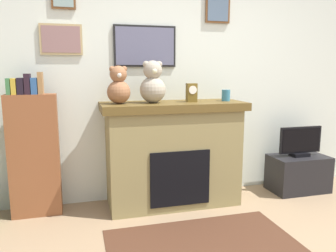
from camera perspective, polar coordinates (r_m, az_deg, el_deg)
name	(u,v)px	position (r m, az deg, el deg)	size (l,w,h in m)	color
back_wall	(182,80)	(3.78, 2.36, 7.86)	(5.20, 0.15, 2.60)	silver
fireplace	(173,153)	(3.51, 0.85, -4.68)	(1.48, 0.59, 1.09)	olive
bookshelf	(34,152)	(3.46, -22.07, -4.09)	(0.47, 0.16, 1.40)	brown
tv_stand	(298,173)	(4.25, 21.44, -7.57)	(0.66, 0.40, 0.42)	black
television	(300,142)	(4.16, 21.77, -2.62)	(0.53, 0.14, 0.35)	black
area_rug	(205,246)	(2.88, 6.34, -19.86)	(1.57, 0.98, 0.01)	#452819
candle_jar	(226,95)	(3.60, 9.91, 5.21)	(0.09, 0.09, 0.12)	teal
mantel_clock	(192,93)	(3.45, 4.07, 5.75)	(0.11, 0.08, 0.19)	brown
teddy_bear_cream	(119,87)	(3.28, -8.48, 6.68)	(0.23, 0.23, 0.37)	#92603F
teddy_bear_tan	(153,84)	(3.34, -2.64, 7.22)	(0.26, 0.26, 0.42)	#A09682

